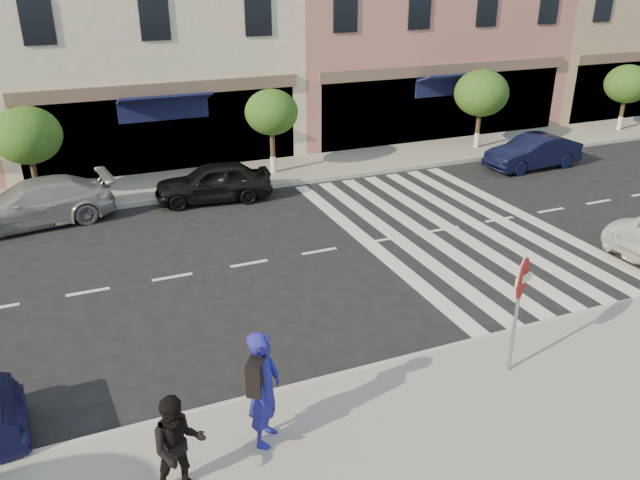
{
  "coord_description": "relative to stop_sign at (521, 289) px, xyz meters",
  "views": [
    {
      "loc": [
        -3.97,
        -10.24,
        7.14
      ],
      "look_at": [
        1.07,
        1.76,
        1.4
      ],
      "focal_mm": 35.0,
      "sensor_mm": 36.0,
      "label": 1
    }
  ],
  "objects": [
    {
      "name": "ground",
      "position": [
        -3.1,
        2.62,
        -1.88
      ],
      "size": [
        120.0,
        120.0,
        0.0
      ],
      "primitive_type": "plane",
      "color": "black",
      "rests_on": "ground"
    },
    {
      "name": "sidewalk_near",
      "position": [
        -3.1,
        -1.13,
        -1.81
      ],
      "size": [
        60.0,
        4.5,
        0.15
      ],
      "primitive_type": "cube",
      "color": "gray",
      "rests_on": "ground"
    },
    {
      "name": "sidewalk_far",
      "position": [
        -3.1,
        13.62,
        -1.81
      ],
      "size": [
        60.0,
        3.0,
        0.15
      ],
      "primitive_type": "cube",
      "color": "gray",
      "rests_on": "ground"
    },
    {
      "name": "building_centre",
      "position": [
        -3.6,
        19.62,
        3.62
      ],
      "size": [
        11.0,
        9.0,
        11.0
      ],
      "primitive_type": "cube",
      "color": "beige",
      "rests_on": "ground"
    },
    {
      "name": "street_tree_wb",
      "position": [
        -8.1,
        13.42,
        0.43
      ],
      "size": [
        2.1,
        2.1,
        3.06
      ],
      "color": "#473323",
      "rests_on": "sidewalk_far"
    },
    {
      "name": "street_tree_c",
      "position": [
        -0.1,
        13.42,
        0.48
      ],
      "size": [
        1.9,
        1.9,
        3.04
      ],
      "color": "#473323",
      "rests_on": "sidewalk_far"
    },
    {
      "name": "street_tree_ea",
      "position": [
        8.9,
        13.42,
        0.51
      ],
      "size": [
        2.2,
        2.2,
        3.19
      ],
      "color": "#473323",
      "rests_on": "sidewalk_far"
    },
    {
      "name": "street_tree_eb",
      "position": [
        16.9,
        13.42,
        0.34
      ],
      "size": [
        2.0,
        2.0,
        2.94
      ],
      "color": "#473323",
      "rests_on": "sidewalk_far"
    },
    {
      "name": "stop_sign",
      "position": [
        0.0,
        0.0,
        0.0
      ],
      "size": [
        0.82,
        0.23,
        2.37
      ],
      "rotation": [
        0.0,
        0.0,
        0.24
      ],
      "color": "gray",
      "rests_on": "sidewalk_near"
    },
    {
      "name": "photographer",
      "position": [
        -4.8,
        -0.01,
        -0.73
      ],
      "size": [
        0.8,
        0.87,
        1.99
      ],
      "primitive_type": "imported",
      "rotation": [
        0.0,
        0.0,
        0.99
      ],
      "color": "navy",
      "rests_on": "sidewalk_near"
    },
    {
      "name": "walker",
      "position": [
        -6.26,
        -0.57,
        -0.91
      ],
      "size": [
        0.8,
        0.63,
        1.64
      ],
      "primitive_type": "imported",
      "rotation": [
        0.0,
        0.0,
        -0.01
      ],
      "color": "black",
      "rests_on": "sidewalk_near"
    },
    {
      "name": "car_far_left",
      "position": [
        -8.19,
        11.72,
        -1.21
      ],
      "size": [
        4.78,
        2.41,
        1.33
      ],
      "primitive_type": "imported",
      "rotation": [
        0.0,
        0.0,
        -1.45
      ],
      "color": "gray",
      "rests_on": "ground"
    },
    {
      "name": "car_far_mid",
      "position": [
        -2.75,
        11.69,
        -1.24
      ],
      "size": [
        3.93,
        1.96,
        1.29
      ],
      "primitive_type": "imported",
      "rotation": [
        0.0,
        0.0,
        -1.69
      ],
      "color": "black",
      "rests_on": "ground"
    },
    {
      "name": "car_far_right",
      "position": [
        9.38,
        10.53,
        -1.25
      ],
      "size": [
        3.87,
        1.5,
        1.26
      ],
      "primitive_type": "imported",
      "rotation": [
        0.0,
        0.0,
        -1.53
      ],
      "color": "black",
      "rests_on": "ground"
    }
  ]
}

